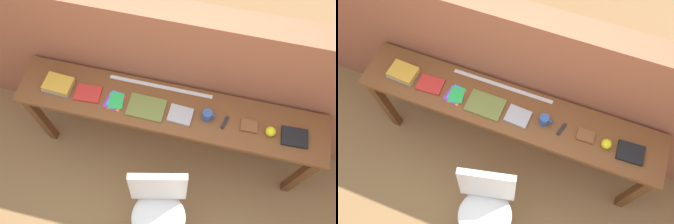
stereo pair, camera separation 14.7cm
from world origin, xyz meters
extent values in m
plane|color=olive|center=(0.00, 0.00, 0.00)|extent=(40.00, 40.00, 0.00)
cube|color=#935138|center=(0.00, 0.64, 0.80)|extent=(6.00, 0.20, 1.60)
cube|color=brown|center=(0.00, 0.30, 0.86)|extent=(2.50, 0.44, 0.04)
cube|color=#5B341A|center=(-1.19, 0.14, 0.42)|extent=(0.07, 0.07, 0.84)
cube|color=#5B341A|center=(1.19, 0.14, 0.42)|extent=(0.07, 0.07, 0.84)
cube|color=#5B341A|center=(-1.19, 0.46, 0.42)|extent=(0.07, 0.07, 0.84)
cube|color=#5B341A|center=(1.19, 0.46, 0.42)|extent=(0.07, 0.07, 0.84)
ellipsoid|color=white|center=(0.09, -0.47, 0.45)|extent=(0.52, 0.51, 0.08)
cube|color=white|center=(0.05, -0.29, 0.69)|extent=(0.45, 0.20, 0.40)
cylinder|color=#B2B2B7|center=(-0.10, -0.36, 0.21)|extent=(0.02, 0.02, 0.41)
cylinder|color=#B2B2B7|center=(0.22, -0.28, 0.21)|extent=(0.02, 0.02, 0.41)
cube|color=#9E9EA3|center=(-0.93, 0.28, 0.89)|extent=(0.23, 0.16, 0.03)
cube|color=gold|center=(-0.92, 0.28, 0.92)|extent=(0.23, 0.18, 0.03)
cube|color=red|center=(-0.67, 0.27, 0.89)|extent=(0.22, 0.16, 0.02)
cube|color=#E5334C|center=(-0.43, 0.25, 0.88)|extent=(0.14, 0.16, 0.00)
cube|color=orange|center=(-0.43, 0.25, 0.88)|extent=(0.11, 0.16, 0.00)
cube|color=purple|center=(-0.45, 0.25, 0.89)|extent=(0.13, 0.16, 0.00)
cube|color=#3399D8|center=(-0.44, 0.27, 0.89)|extent=(0.12, 0.15, 0.00)
cube|color=green|center=(-0.43, 0.26, 0.89)|extent=(0.14, 0.16, 0.00)
cube|color=olive|center=(-0.18, 0.25, 0.89)|extent=(0.30, 0.21, 0.02)
cube|color=#9E9EA3|center=(0.10, 0.25, 0.89)|extent=(0.19, 0.16, 0.02)
cylinder|color=#2D4C8C|center=(0.30, 0.28, 0.93)|extent=(0.08, 0.08, 0.09)
torus|color=#2D4C8C|center=(0.35, 0.28, 0.93)|extent=(0.06, 0.01, 0.06)
cube|color=black|center=(0.45, 0.27, 0.89)|extent=(0.05, 0.11, 0.02)
cube|color=brown|center=(0.63, 0.28, 0.89)|extent=(0.13, 0.10, 0.02)
sphere|color=yellow|center=(0.79, 0.26, 0.92)|extent=(0.08, 0.08, 0.08)
cube|color=black|center=(0.98, 0.27, 0.89)|extent=(0.20, 0.16, 0.03)
cube|color=silver|center=(-0.11, 0.47, 0.88)|extent=(0.86, 0.03, 0.00)
camera|label=1|loc=(0.26, -0.85, 3.19)|focal=35.00mm
camera|label=2|loc=(0.40, -0.80, 3.19)|focal=35.00mm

